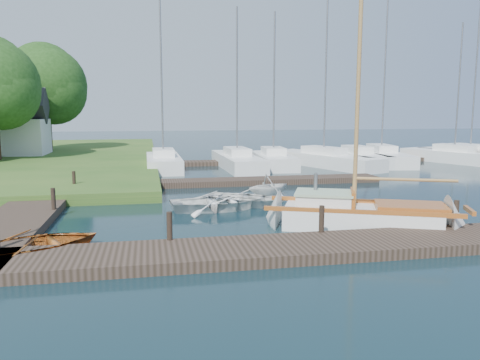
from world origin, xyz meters
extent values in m
plane|color=black|center=(0.00, 0.00, 0.00)|extent=(160.00, 160.00, 0.00)
cube|color=#2E2319|center=(0.00, -6.00, 0.15)|extent=(18.00, 2.20, 0.30)
cube|color=#2E2319|center=(-8.00, 2.00, 0.15)|extent=(2.20, 18.00, 0.30)
cube|color=#2E2319|center=(2.00, 6.50, 0.15)|extent=(14.00, 1.60, 0.30)
cube|color=#2E2319|center=(10.00, 16.00, 0.15)|extent=(30.00, 1.60, 0.30)
cylinder|color=black|center=(-3.00, -5.00, 0.70)|extent=(0.16, 0.16, 0.80)
cylinder|color=black|center=(1.50, -5.00, 0.70)|extent=(0.16, 0.16, 0.80)
cylinder|color=black|center=(6.00, -5.00, 0.70)|extent=(0.16, 0.16, 0.80)
cylinder|color=black|center=(-7.00, 0.00, 0.70)|extent=(0.16, 0.16, 0.80)
cylinder|color=black|center=(-7.00, 5.00, 0.70)|extent=(0.16, 0.16, 0.80)
cube|color=white|center=(3.38, -3.64, 0.23)|extent=(5.38, 3.78, 0.90)
cone|color=white|center=(6.19, -4.82, 0.23)|extent=(1.96, 2.31, 1.96)
cone|color=white|center=(0.66, -2.49, 0.23)|extent=(1.68, 2.19, 1.96)
cube|color=brown|center=(3.74, -2.77, 0.74)|extent=(5.76, 2.52, 0.14)
cube|color=brown|center=(3.01, -4.50, 0.74)|extent=(5.76, 2.52, 0.14)
cube|color=brown|center=(6.51, -4.96, 0.74)|extent=(0.54, 1.06, 0.14)
cube|color=white|center=(2.27, -3.17, 0.90)|extent=(2.20, 1.99, 0.44)
cube|color=#A4C29C|center=(2.27, -3.17, 1.15)|extent=(2.33, 2.12, 0.08)
cube|color=brown|center=(3.15, -3.54, 0.98)|extent=(0.65, 1.34, 0.60)
cylinder|color=slate|center=(2.11, -2.78, 1.48)|extent=(0.12, 0.12, 0.60)
cube|color=brown|center=(4.85, -4.26, 0.78)|extent=(2.61, 2.24, 0.20)
cylinder|color=#9F6E37|center=(3.19, -3.56, 4.88)|extent=(0.14, 0.14, 8.40)
cylinder|color=#9F6E37|center=(4.67, -4.18, 1.68)|extent=(2.99, 1.33, 0.10)
imported|color=brown|center=(-6.70, -4.70, 0.37)|extent=(4.31, 3.80, 0.74)
imported|color=white|center=(-0.84, 0.24, 0.39)|extent=(3.98, 2.99, 0.78)
imported|color=white|center=(1.89, 2.73, 0.58)|extent=(2.76, 2.60, 1.15)
imported|color=white|center=(0.38, 0.92, 0.36)|extent=(4.24, 3.99, 0.72)
cube|color=white|center=(-2.53, 13.98, 0.45)|extent=(2.24, 7.42, 0.90)
cube|color=white|center=(-2.53, 13.98, 1.15)|extent=(1.41, 2.60, 0.50)
cylinder|color=slate|center=(-2.53, 13.98, 6.23)|extent=(0.12, 0.12, 10.66)
cube|color=white|center=(2.54, 13.92, 0.45)|extent=(2.36, 9.10, 0.90)
cube|color=white|center=(2.54, 13.92, 1.15)|extent=(1.46, 3.20, 0.50)
cylinder|color=slate|center=(2.54, 13.92, 5.86)|extent=(0.12, 0.12, 9.91)
cube|color=white|center=(5.13, 13.83, 0.45)|extent=(2.73, 7.22, 0.90)
cube|color=white|center=(5.13, 13.83, 1.15)|extent=(1.58, 2.57, 0.50)
cylinder|color=slate|center=(5.13, 13.83, 5.74)|extent=(0.12, 0.12, 9.68)
cube|color=white|center=(8.78, 13.58, 0.45)|extent=(5.61, 10.00, 0.90)
cube|color=white|center=(8.78, 13.58, 1.15)|extent=(2.55, 3.73, 0.50)
cylinder|color=slate|center=(8.78, 13.58, 6.33)|extent=(0.12, 0.12, 10.86)
cube|color=white|center=(11.51, 14.01, 0.45)|extent=(2.32, 7.35, 0.90)
cube|color=white|center=(11.51, 14.01, 1.15)|extent=(1.44, 2.58, 0.50)
cylinder|color=slate|center=(11.51, 14.01, 5.50)|extent=(0.12, 0.12, 9.21)
cube|color=white|center=(13.86, 14.77, 0.45)|extent=(3.64, 9.35, 0.90)
cube|color=white|center=(13.86, 14.77, 1.15)|extent=(1.90, 3.37, 0.50)
cylinder|color=slate|center=(13.86, 14.77, 6.52)|extent=(0.12, 0.12, 11.24)
cube|color=white|center=(19.50, 13.93, 0.45)|extent=(5.18, 8.54, 0.90)
cube|color=white|center=(19.50, 13.93, 1.15)|extent=(2.40, 3.23, 0.50)
cylinder|color=slate|center=(19.50, 13.93, 5.64)|extent=(0.12, 0.12, 9.48)
cube|color=white|center=(21.00, 14.13, 0.45)|extent=(4.73, 8.78, 0.90)
cube|color=white|center=(21.00, 14.13, 1.15)|extent=(2.26, 3.27, 0.50)
cylinder|color=slate|center=(21.00, 14.13, 6.90)|extent=(0.12, 0.12, 12.00)
cube|color=silver|center=(-14.00, 22.00, 1.90)|extent=(5.00, 4.00, 2.80)
cube|color=#2C2C2E|center=(-14.00, 22.00, 4.34)|extent=(5.25, 2.88, 2.88)
sphere|color=#193B12|center=(-13.50, 17.70, 5.25)|extent=(5.32, 5.32, 5.32)
cylinder|color=#332114|center=(-12.00, 26.00, 2.34)|extent=(0.36, 0.36, 3.67)
sphere|color=#193B12|center=(-12.00, 26.00, 6.11)|extent=(6.73, 6.73, 6.73)
sphere|color=#193B12|center=(-11.50, 25.70, 5.60)|extent=(5.71, 5.71, 5.71)
sphere|color=#193B12|center=(-12.40, 26.40, 6.82)|extent=(6.12, 6.12, 6.12)
camera|label=1|loc=(-3.53, -17.90, 3.86)|focal=35.00mm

